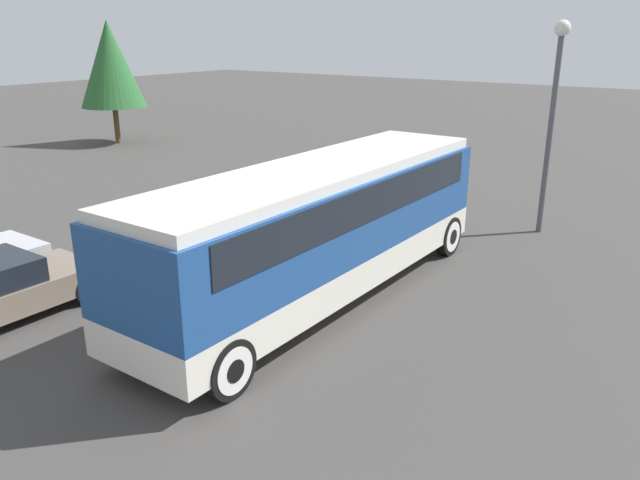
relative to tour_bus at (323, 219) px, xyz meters
The scene contains 4 objects.
ground_plane 1.82m from the tour_bus, behind, with size 120.00×120.00×0.00m, color #423F3D.
tour_bus is the anchor object (origin of this frame).
lamp_post 8.27m from the tour_bus, 18.27° to the right, with size 0.44×0.44×5.97m.
tree_center 22.81m from the tour_bus, 63.83° to the left, with size 3.29×3.29×6.20m.
Camera 1 is at (-10.47, -7.49, 5.72)m, focal length 35.00 mm.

